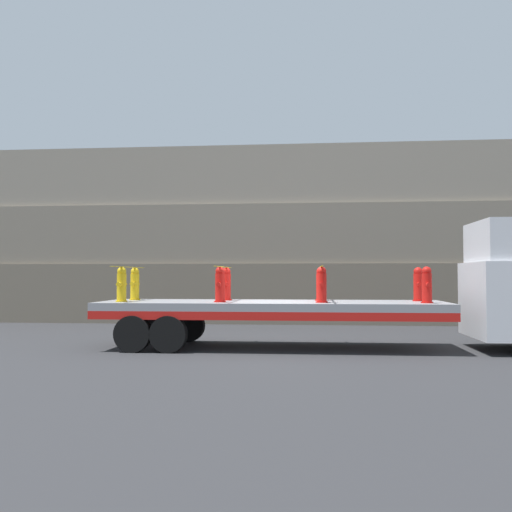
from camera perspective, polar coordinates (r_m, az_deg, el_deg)
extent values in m
plane|color=#2D2D30|center=(14.64, 1.60, -9.17)|extent=(120.00, 120.00, 0.00)
cube|color=#706656|center=(22.89, 2.97, -3.71)|extent=(60.00, 3.00, 2.30)
cube|color=gray|center=(23.09, 2.98, 2.01)|extent=(60.00, 3.00, 2.30)
cube|color=gray|center=(23.51, 2.98, 7.57)|extent=(60.00, 3.00, 2.30)
cube|color=gray|center=(14.55, 1.60, -4.94)|extent=(8.70, 2.48, 0.19)
cube|color=red|center=(13.36, 1.26, -6.04)|extent=(8.70, 0.08, 0.20)
cube|color=red|center=(15.75, 1.88, -5.43)|extent=(8.70, 0.08, 0.20)
cylinder|color=black|center=(13.84, -8.74, -7.73)|extent=(0.88, 0.30, 0.88)
cylinder|color=black|center=(16.05, -6.75, -6.95)|extent=(0.88, 0.30, 0.88)
cylinder|color=black|center=(14.07, -12.21, -7.61)|extent=(0.88, 0.30, 0.88)
cylinder|color=black|center=(16.25, -9.77, -6.87)|extent=(0.88, 0.30, 0.88)
cylinder|color=gold|center=(14.74, -13.30, -4.42)|extent=(0.30, 0.30, 0.03)
cylinder|color=gold|center=(14.72, -13.29, -3.09)|extent=(0.24, 0.24, 0.71)
sphere|color=gold|center=(14.72, -13.28, -1.51)|extent=(0.22, 0.22, 0.22)
cylinder|color=gold|center=(14.54, -13.54, -2.77)|extent=(0.11, 0.15, 0.11)
cylinder|color=gold|center=(14.91, -13.05, -2.75)|extent=(0.11, 0.15, 0.11)
cylinder|color=gold|center=(15.77, -12.04, -4.27)|extent=(0.30, 0.30, 0.03)
cylinder|color=gold|center=(15.76, -12.03, -3.03)|extent=(0.24, 0.24, 0.71)
sphere|color=gold|center=(15.76, -12.01, -1.55)|extent=(0.22, 0.22, 0.22)
cylinder|color=gold|center=(15.57, -12.24, -2.73)|extent=(0.11, 0.15, 0.11)
cylinder|color=gold|center=(15.95, -11.81, -2.71)|extent=(0.11, 0.15, 0.11)
cylinder|color=red|center=(14.14, -3.63, -4.57)|extent=(0.30, 0.30, 0.03)
cylinder|color=red|center=(14.13, -3.62, -3.19)|extent=(0.24, 0.24, 0.71)
sphere|color=red|center=(14.12, -3.62, -1.54)|extent=(0.22, 0.22, 0.22)
cylinder|color=red|center=(13.93, -3.75, -2.86)|extent=(0.11, 0.15, 0.11)
cylinder|color=red|center=(14.32, -3.50, -2.83)|extent=(0.11, 0.15, 0.11)
cylinder|color=red|center=(15.21, -2.98, -4.39)|extent=(0.30, 0.30, 0.03)
cylinder|color=red|center=(15.20, -2.98, -3.11)|extent=(0.24, 0.24, 0.71)
sphere|color=red|center=(15.20, -2.98, -1.58)|extent=(0.22, 0.22, 0.22)
cylinder|color=red|center=(15.01, -3.09, -2.80)|extent=(0.11, 0.15, 0.11)
cylinder|color=red|center=(15.39, -2.88, -2.78)|extent=(0.11, 0.15, 0.11)
cylinder|color=red|center=(13.97, 6.59, -4.59)|extent=(0.30, 0.30, 0.03)
cylinder|color=red|center=(13.96, 6.58, -3.20)|extent=(0.24, 0.24, 0.71)
sphere|color=red|center=(13.95, 6.58, -1.53)|extent=(0.22, 0.22, 0.22)
cylinder|color=red|center=(13.76, 6.60, -2.86)|extent=(0.11, 0.15, 0.11)
cylinder|color=red|center=(14.15, 6.57, -2.83)|extent=(0.11, 0.15, 0.11)
cylinder|color=red|center=(15.06, 6.50, -4.41)|extent=(0.30, 0.30, 0.03)
cylinder|color=red|center=(15.05, 6.50, -3.11)|extent=(0.24, 0.24, 0.71)
sphere|color=red|center=(15.04, 6.49, -1.56)|extent=(0.22, 0.22, 0.22)
cylinder|color=red|center=(14.85, 6.51, -2.80)|extent=(0.11, 0.15, 0.11)
cylinder|color=red|center=(15.24, 6.48, -2.78)|extent=(0.11, 0.15, 0.11)
cylinder|color=red|center=(14.24, 16.73, -4.47)|extent=(0.30, 0.30, 0.03)
cylinder|color=red|center=(14.23, 16.72, -3.10)|extent=(0.24, 0.24, 0.71)
sphere|color=red|center=(14.23, 16.70, -1.46)|extent=(0.22, 0.22, 0.22)
cylinder|color=red|center=(14.04, 16.87, -2.77)|extent=(0.11, 0.15, 0.11)
cylinder|color=red|center=(14.42, 16.56, -2.75)|extent=(0.11, 0.15, 0.11)
cylinder|color=red|center=(15.31, 15.92, -4.30)|extent=(0.30, 0.30, 0.03)
cylinder|color=red|center=(15.30, 15.91, -3.03)|extent=(0.24, 0.24, 0.71)
sphere|color=red|center=(15.30, 15.90, -1.51)|extent=(0.22, 0.22, 0.22)
cylinder|color=red|center=(15.11, 16.04, -2.72)|extent=(0.11, 0.15, 0.11)
cylinder|color=red|center=(15.49, 15.78, -2.70)|extent=(0.11, 0.15, 0.11)
cube|color=yellow|center=(15.24, -12.62, -1.09)|extent=(0.05, 2.68, 0.01)
cube|color=yellow|center=(14.66, -3.29, -1.10)|extent=(0.05, 2.68, 0.01)
cube|color=yellow|center=(14.50, 6.53, -1.08)|extent=(0.05, 2.68, 0.01)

